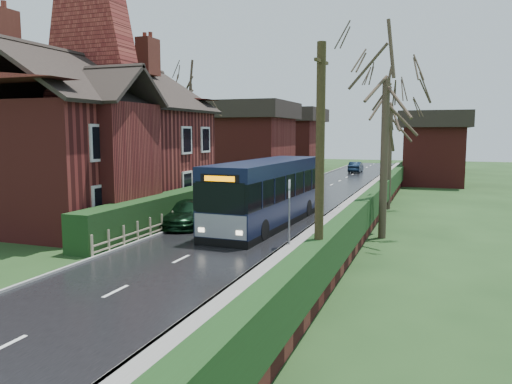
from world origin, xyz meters
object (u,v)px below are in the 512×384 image
at_px(bus, 267,194).
at_px(car_silver, 240,205).
at_px(telegraph_pole, 320,175).
at_px(brick_house, 97,137).
at_px(car_green, 187,213).
at_px(bus_stop_sign, 289,203).

distance_m(bus, car_silver, 3.25).
distance_m(bus, telegraph_pole, 11.79).
relative_size(brick_house, telegraph_pole, 2.10).
bearing_deg(car_green, brick_house, 160.65).
bearing_deg(car_silver, bus_stop_sign, -67.90).
bearing_deg(car_green, car_silver, 56.95).
relative_size(bus, car_green, 2.48).
xyz_separation_m(car_silver, telegraph_pole, (7.30, -12.60, 2.86)).
xyz_separation_m(car_green, telegraph_pole, (8.70, -9.00, 2.88)).
bearing_deg(car_green, telegraph_pole, -57.75).
height_order(bus, bus_stop_sign, bus).
height_order(bus_stop_sign, telegraph_pole, telegraph_pole).
height_order(brick_house, bus_stop_sign, brick_house).
bearing_deg(bus_stop_sign, brick_house, 150.92).
height_order(brick_house, telegraph_pole, brick_house).
bearing_deg(brick_house, car_green, -7.57).
height_order(car_green, telegraph_pole, telegraph_pole).
distance_m(bus, bus_stop_sign, 4.94).
xyz_separation_m(bus, bus_stop_sign, (2.40, -4.31, 0.23)).
bearing_deg(car_silver, car_green, -125.48).
relative_size(bus, telegraph_pole, 1.55).
distance_m(car_silver, bus_stop_sign, 8.03).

